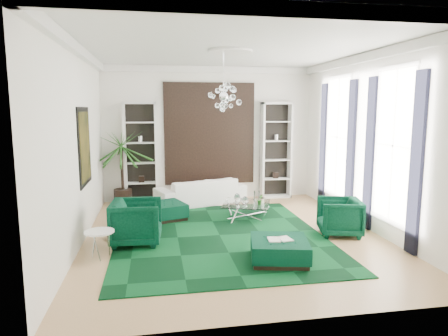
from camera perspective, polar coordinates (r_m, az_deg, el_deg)
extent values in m
cube|color=tan|center=(8.48, 1.22, -9.55)|extent=(6.00, 7.00, 0.02)
cube|color=white|center=(8.15, 1.31, 16.91)|extent=(6.00, 7.00, 0.02)
cube|color=white|center=(11.55, -2.11, 4.92)|extent=(6.00, 0.02, 3.80)
cube|color=white|center=(4.73, 9.52, -0.33)|extent=(6.00, 0.02, 3.80)
cube|color=white|center=(8.08, -20.21, 2.88)|extent=(0.02, 7.00, 3.80)
cube|color=white|center=(9.17, 20.10, 3.49)|extent=(0.02, 7.00, 3.80)
cylinder|color=white|center=(8.44, 0.90, 16.35)|extent=(0.90, 0.90, 0.05)
cube|color=black|center=(11.50, -2.08, 4.91)|extent=(2.50, 0.06, 2.80)
cube|color=black|center=(8.66, -19.24, 2.94)|extent=(0.04, 1.30, 1.60)
cube|color=white|center=(8.39, 23.03, 2.92)|extent=(0.03, 1.10, 2.90)
cube|color=black|center=(7.76, 25.82, 0.49)|extent=(0.07, 0.30, 3.25)
cube|color=black|center=(9.06, 20.09, 1.85)|extent=(0.07, 0.30, 3.25)
cube|color=white|center=(10.48, 15.92, 4.24)|extent=(0.03, 1.10, 2.90)
cube|color=black|center=(9.79, 17.65, 2.42)|extent=(0.07, 0.30, 3.25)
cube|color=black|center=(11.19, 13.98, 3.28)|extent=(0.07, 0.30, 3.25)
cube|color=black|center=(8.38, -0.63, -9.62)|extent=(4.20, 5.00, 0.02)
imported|color=white|center=(11.05, -3.38, -3.35)|extent=(2.60, 1.68, 0.71)
imported|color=black|center=(8.00, -12.38, -7.54)|extent=(1.02, 0.99, 0.87)
imported|color=black|center=(8.70, 16.15, -6.71)|extent=(1.02, 1.00, 0.77)
cube|color=black|center=(9.63, -8.48, -6.16)|extent=(1.13, 1.13, 0.39)
cube|color=black|center=(7.08, 7.90, -11.60)|extent=(1.15, 1.15, 0.39)
cube|color=white|center=(7.01, 7.94, -10.00)|extent=(0.42, 0.28, 0.03)
cylinder|color=white|center=(7.44, -17.29, -10.48)|extent=(0.64, 0.64, 0.49)
imported|color=#235B1B|center=(9.43, 5.17, -4.52)|extent=(0.14, 0.12, 0.25)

